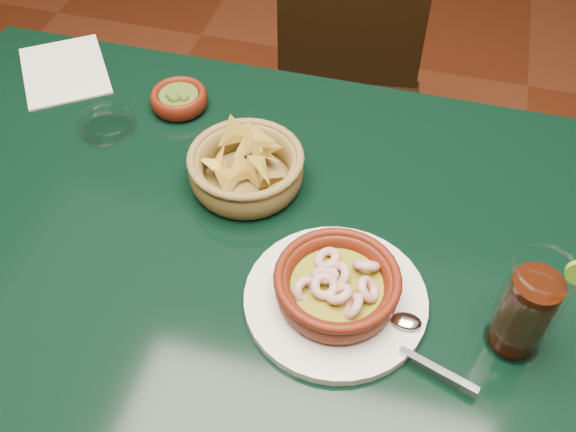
% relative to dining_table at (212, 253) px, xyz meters
% --- Properties ---
extents(ground, '(7.00, 7.00, 0.00)m').
position_rel_dining_table_xyz_m(ground, '(0.00, 0.00, -0.65)').
color(ground, '#471C0C').
rests_on(ground, ground).
extents(dining_table, '(1.20, 0.80, 0.75)m').
position_rel_dining_table_xyz_m(dining_table, '(0.00, 0.00, 0.00)').
color(dining_table, black).
rests_on(dining_table, ground).
extents(dining_chair, '(0.45, 0.45, 0.86)m').
position_rel_dining_table_xyz_m(dining_chair, '(0.10, 0.70, -0.18)').
color(dining_chair, black).
rests_on(dining_chair, ground).
extents(shrimp_plate, '(0.33, 0.26, 0.08)m').
position_rel_dining_table_xyz_m(shrimp_plate, '(0.23, -0.11, 0.13)').
color(shrimp_plate, silver).
rests_on(shrimp_plate, dining_table).
extents(chip_basket, '(0.22, 0.22, 0.14)m').
position_rel_dining_table_xyz_m(chip_basket, '(0.04, 0.08, 0.13)').
color(chip_basket, olive).
rests_on(chip_basket, dining_table).
extents(guacamole_ramekin, '(0.12, 0.12, 0.04)m').
position_rel_dining_table_xyz_m(guacamole_ramekin, '(-0.14, 0.24, 0.12)').
color(guacamole_ramekin, '#491307').
rests_on(guacamole_ramekin, dining_table).
extents(cola_drink, '(0.16, 0.16, 0.18)m').
position_rel_dining_table_xyz_m(cola_drink, '(0.48, -0.11, 0.18)').
color(cola_drink, white).
rests_on(cola_drink, dining_table).
extents(glass_ashtray, '(0.11, 0.11, 0.03)m').
position_rel_dining_table_xyz_m(glass_ashtray, '(-0.24, 0.15, 0.11)').
color(glass_ashtray, white).
rests_on(glass_ashtray, dining_table).
extents(paper_menu, '(0.25, 0.26, 0.00)m').
position_rel_dining_table_xyz_m(paper_menu, '(-0.40, 0.28, 0.10)').
color(paper_menu, beige).
rests_on(paper_menu, dining_table).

